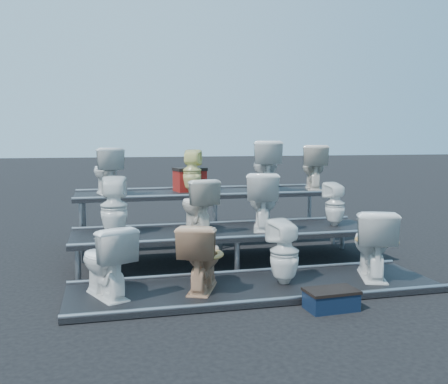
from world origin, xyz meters
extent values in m
plane|color=black|center=(0.00, 0.00, 0.00)|extent=(80.00, 80.00, 0.00)
cube|color=black|center=(0.00, -1.30, 0.03)|extent=(4.20, 1.20, 0.06)
cube|color=black|center=(0.00, 0.00, 0.23)|extent=(4.20, 1.20, 0.46)
cube|color=black|center=(0.00, 1.30, 0.43)|extent=(4.20, 1.20, 0.86)
imported|color=white|center=(-1.66, -1.30, 0.44)|extent=(0.69, 0.86, 0.77)
imported|color=tan|center=(-0.63, -1.30, 0.44)|extent=(0.68, 0.85, 0.75)
imported|color=white|center=(0.34, -1.30, 0.43)|extent=(0.40, 0.41, 0.74)
imported|color=white|center=(1.46, -1.30, 0.48)|extent=(0.72, 0.93, 0.83)
imported|color=white|center=(-1.53, 0.00, 0.85)|extent=(0.38, 0.39, 0.77)
imported|color=beige|center=(-0.43, 0.00, 0.83)|extent=(0.51, 0.77, 0.73)
imported|color=white|center=(0.50, 0.00, 0.86)|extent=(0.66, 0.88, 0.80)
imported|color=white|center=(1.60, 0.00, 0.77)|extent=(0.32, 0.33, 0.63)
imported|color=white|center=(-1.60, 1.30, 1.22)|extent=(0.55, 0.78, 0.73)
imported|color=#F3EE96|center=(-0.27, 1.30, 1.20)|extent=(0.40, 0.40, 0.69)
imported|color=white|center=(0.97, 1.30, 1.27)|extent=(0.61, 0.88, 0.83)
imported|color=beige|center=(1.83, 1.30, 1.24)|extent=(0.62, 0.83, 0.76)
cube|color=maroon|center=(-0.28, 1.48, 1.03)|extent=(0.52, 0.45, 0.34)
cube|color=black|center=(0.55, -2.09, 0.09)|extent=(0.52, 0.33, 0.18)
camera|label=1|loc=(-1.67, -6.58, 1.73)|focal=40.00mm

